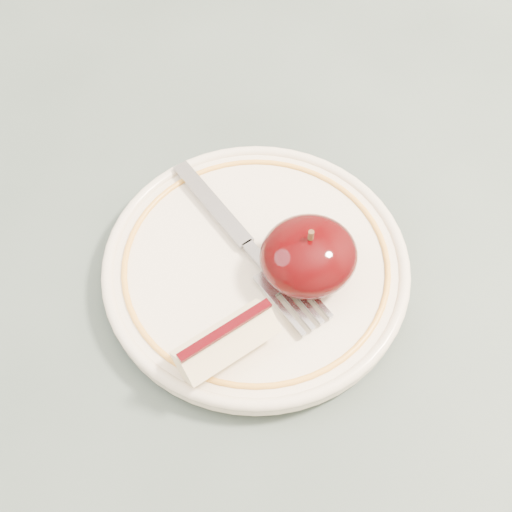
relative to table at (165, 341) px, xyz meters
name	(u,v)px	position (x,y,z in m)	size (l,w,h in m)	color
table	(165,341)	(0.00, 0.00, 0.00)	(0.90, 0.90, 0.75)	brown
plate	(256,266)	(0.08, -0.02, 0.10)	(0.22, 0.22, 0.02)	beige
apple_half	(309,256)	(0.11, -0.04, 0.13)	(0.07, 0.07, 0.05)	black
apple_wedge	(226,341)	(0.03, -0.08, 0.12)	(0.07, 0.04, 0.03)	beige
fork	(248,245)	(0.07, -0.01, 0.11)	(0.06, 0.17, 0.00)	#94979C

